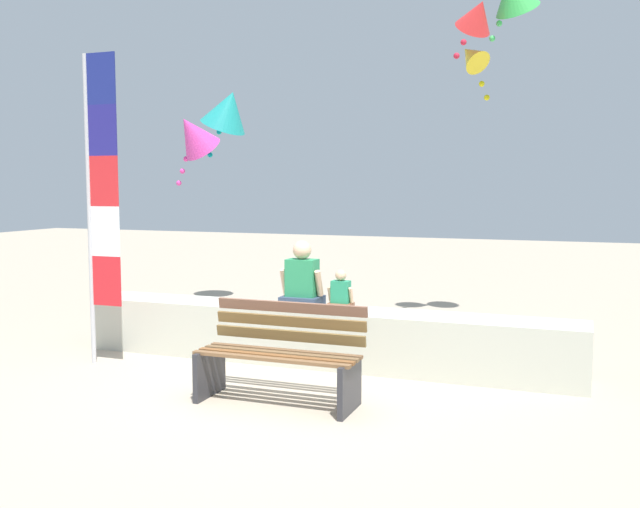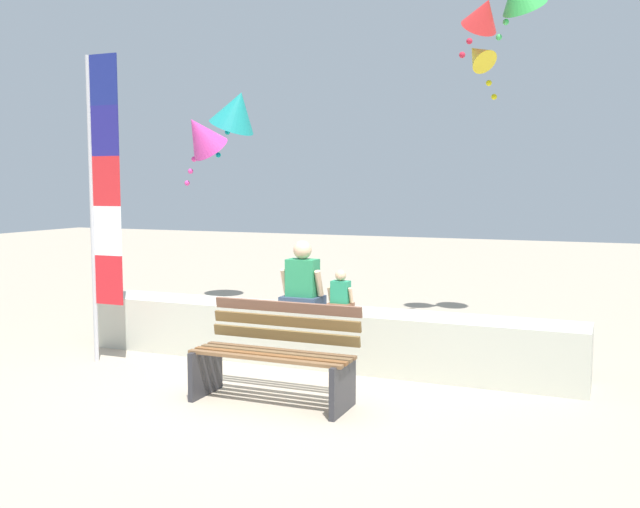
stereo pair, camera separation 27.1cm
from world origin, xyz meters
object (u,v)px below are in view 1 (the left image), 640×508
kite_teal (228,110)px  kite_yellow (472,57)px  person_adult (302,281)px  park_bench (280,357)px  flag_banner (99,192)px  kite_magenta (193,134)px  kite_red (477,15)px  person_child (341,294)px

kite_teal → kite_yellow: size_ratio=1.41×
person_adult → kite_teal: kite_teal is taller
park_bench → kite_yellow: size_ratio=1.79×
flag_banner → kite_magenta: (-0.55, 2.92, 0.82)m
kite_teal → kite_yellow: kite_yellow is taller
flag_banner → kite_teal: kite_teal is taller
park_bench → person_adult: bearing=104.5°
kite_teal → park_bench: bearing=-57.1°
flag_banner → kite_magenta: 3.08m
park_bench → kite_teal: (-2.80, 4.32, 2.73)m
kite_yellow → kite_teal: bearing=178.2°
kite_teal → person_adult: bearing=-49.8°
person_adult → flag_banner: flag_banner is taller
park_bench → kite_teal: bearing=122.9°
person_adult → park_bench: bearing=-75.5°
kite_red → kite_yellow: 0.58m
park_bench → kite_yellow: kite_yellow is taller
kite_red → kite_yellow: kite_red is taller
person_child → person_adult: bearing=-180.0°
kite_teal → kite_red: (3.92, -0.44, 1.03)m
person_adult → kite_yellow: bearing=63.1°
person_adult → kite_magenta: 3.71m
kite_yellow → kite_magenta: bearing=-169.5°
person_child → kite_magenta: bearing=146.1°
person_adult → kite_magenta: (-2.55, 2.01, 1.81)m
park_bench → kite_magenta: bearing=130.1°
person_child → kite_yellow: (0.94, 2.74, 2.92)m
kite_magenta → kite_teal: bearing=81.6°
person_adult → kite_red: bearing=58.2°
flag_banner → kite_magenta: bearing=100.7°
flag_banner → kite_teal: (-0.43, 3.76, 1.25)m
person_adult → kite_yellow: 4.16m
person_child → kite_teal: size_ratio=0.37×
person_adult → person_child: bearing=0.0°
person_child → kite_yellow: 4.12m
kite_teal → kite_yellow: bearing=-1.8°
person_adult → person_child: person_adult is taller
person_adult → kite_magenta: size_ratio=0.64×
park_bench → kite_teal: 5.82m
park_bench → kite_teal: kite_teal is taller
kite_magenta → park_bench: bearing=-49.9°
kite_yellow → person_adult: bearing=-116.9°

